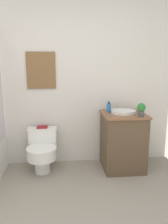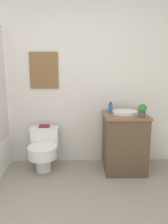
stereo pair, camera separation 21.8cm
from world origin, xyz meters
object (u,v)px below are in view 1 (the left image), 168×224
object	(u,v)px
toilet	(42,149)
potted_plant	(141,109)
sink	(123,112)
book_on_tank	(42,127)
soap_bottle	(109,108)

from	to	relation	value
toilet	potted_plant	xyz separation A→B (m)	(1.31, -0.22, 0.59)
toilet	sink	xyz separation A→B (m)	(1.13, -0.01, 0.51)
potted_plant	book_on_tank	size ratio (longest dim) A/B	1.17
sink	potted_plant	distance (m)	0.29
toilet	book_on_tank	xyz separation A→B (m)	(-0.00, 0.14, 0.28)
toilet	sink	distance (m)	1.24
book_on_tank	sink	bearing A→B (deg)	-7.29
soap_bottle	book_on_tank	xyz separation A→B (m)	(-0.94, 0.06, -0.27)
soap_bottle	book_on_tank	world-z (taller)	soap_bottle
toilet	sink	size ratio (longest dim) A/B	1.54
toilet	sink	world-z (taller)	sink
soap_bottle	book_on_tank	bearing A→B (deg)	176.19
toilet	sink	bearing A→B (deg)	-0.33
toilet	book_on_tank	bearing A→B (deg)	90.00
sink	soap_bottle	bearing A→B (deg)	156.58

